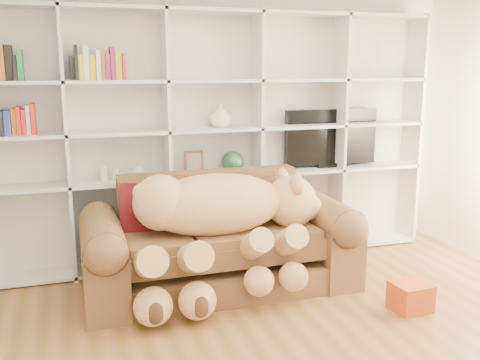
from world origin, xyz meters
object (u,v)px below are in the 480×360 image
object	(u,v)px
teddy_bear	(220,218)
gift_box	(410,297)
sofa	(219,246)
tv	(331,138)

from	to	relation	value
teddy_bear	gift_box	bearing A→B (deg)	-22.13
sofa	teddy_bear	distance (m)	0.37
sofa	teddy_bear	bearing A→B (deg)	-103.70
gift_box	tv	world-z (taller)	tv
sofa	teddy_bear	world-z (taller)	teddy_bear
sofa	gift_box	size ratio (longest dim) A/B	8.25
gift_box	sofa	bearing A→B (deg)	144.94
teddy_bear	sofa	bearing A→B (deg)	82.30
gift_box	teddy_bear	bearing A→B (deg)	151.87
teddy_bear	tv	distance (m)	1.76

